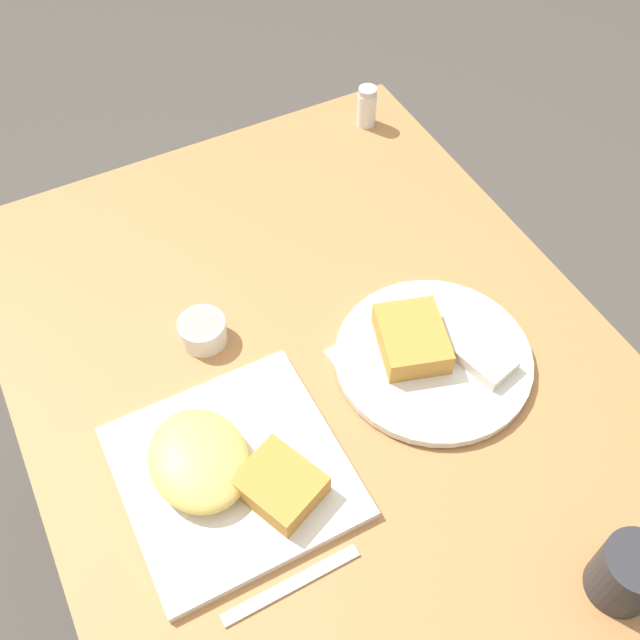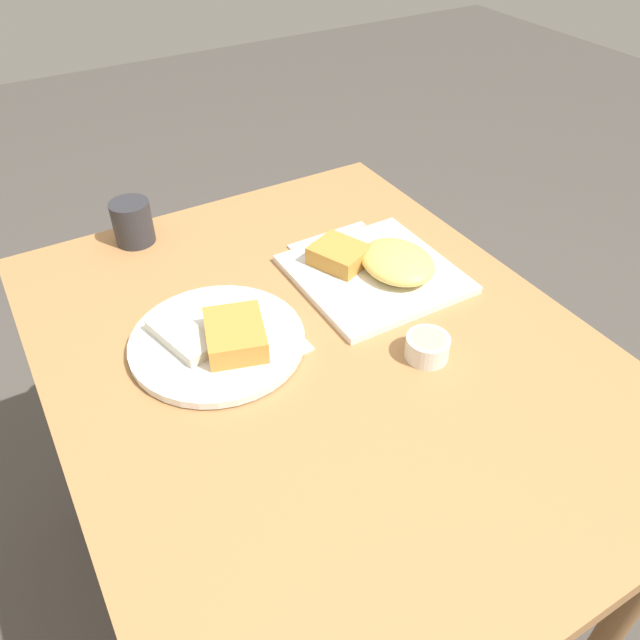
{
  "view_description": "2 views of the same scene",
  "coord_description": "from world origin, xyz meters",
  "px_view_note": "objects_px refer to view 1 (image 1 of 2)",
  "views": [
    {
      "loc": [
        0.57,
        -0.29,
        1.68
      ],
      "look_at": [
        -0.04,
        0.03,
        0.78
      ],
      "focal_mm": 42.0,
      "sensor_mm": 36.0,
      "label": 1
    },
    {
      "loc": [
        -0.67,
        0.39,
        1.46
      ],
      "look_at": [
        0.03,
        -0.01,
        0.79
      ],
      "focal_mm": 35.0,
      "sensor_mm": 36.0,
      "label": 2
    }
  ],
  "objects_px": {
    "sauce_ramekin": "(203,330)",
    "coffee_mug": "(628,573)",
    "salt_shaker": "(367,109)",
    "butter_knife": "(291,585)",
    "plate_oval_far": "(431,352)",
    "plate_square_near": "(226,469)"
  },
  "relations": [
    {
      "from": "plate_oval_far",
      "to": "butter_knife",
      "type": "height_order",
      "value": "plate_oval_far"
    },
    {
      "from": "salt_shaker",
      "to": "plate_oval_far",
      "type": "bearing_deg",
      "value": -19.86
    },
    {
      "from": "plate_oval_far",
      "to": "butter_knife",
      "type": "xyz_separation_m",
      "value": [
        0.21,
        -0.33,
        -0.02
      ]
    },
    {
      "from": "butter_knife",
      "to": "salt_shaker",
      "type": "bearing_deg",
      "value": 53.81
    },
    {
      "from": "plate_square_near",
      "to": "coffee_mug",
      "type": "distance_m",
      "value": 0.51
    },
    {
      "from": "butter_knife",
      "to": "sauce_ramekin",
      "type": "bearing_deg",
      "value": 82.53
    },
    {
      "from": "plate_oval_far",
      "to": "butter_knife",
      "type": "relative_size",
      "value": 1.59
    },
    {
      "from": "plate_square_near",
      "to": "butter_knife",
      "type": "xyz_separation_m",
      "value": [
        0.17,
        0.01,
        -0.02
      ]
    },
    {
      "from": "plate_square_near",
      "to": "coffee_mug",
      "type": "relative_size",
      "value": 3.22
    },
    {
      "from": "plate_oval_far",
      "to": "salt_shaker",
      "type": "bearing_deg",
      "value": 160.14
    },
    {
      "from": "plate_square_near",
      "to": "plate_oval_far",
      "type": "bearing_deg",
      "value": 95.87
    },
    {
      "from": "sauce_ramekin",
      "to": "salt_shaker",
      "type": "bearing_deg",
      "value": 125.44
    },
    {
      "from": "plate_square_near",
      "to": "coffee_mug",
      "type": "bearing_deg",
      "value": 45.74
    },
    {
      "from": "coffee_mug",
      "to": "plate_oval_far",
      "type": "bearing_deg",
      "value": -177.1
    },
    {
      "from": "plate_square_near",
      "to": "plate_oval_far",
      "type": "xyz_separation_m",
      "value": [
        -0.04,
        0.34,
        -0.0
      ]
    },
    {
      "from": "plate_square_near",
      "to": "salt_shaker",
      "type": "height_order",
      "value": "salt_shaker"
    },
    {
      "from": "salt_shaker",
      "to": "sauce_ramekin",
      "type": "bearing_deg",
      "value": -54.56
    },
    {
      "from": "salt_shaker",
      "to": "butter_knife",
      "type": "bearing_deg",
      "value": -35.39
    },
    {
      "from": "plate_oval_far",
      "to": "plate_square_near",
      "type": "bearing_deg",
      "value": -84.13
    },
    {
      "from": "sauce_ramekin",
      "to": "coffee_mug",
      "type": "relative_size",
      "value": 0.8
    },
    {
      "from": "plate_oval_far",
      "to": "sauce_ramekin",
      "type": "distance_m",
      "value": 0.34
    },
    {
      "from": "plate_oval_far",
      "to": "coffee_mug",
      "type": "xyz_separation_m",
      "value": [
        0.39,
        0.02,
        0.03
      ]
    }
  ]
}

